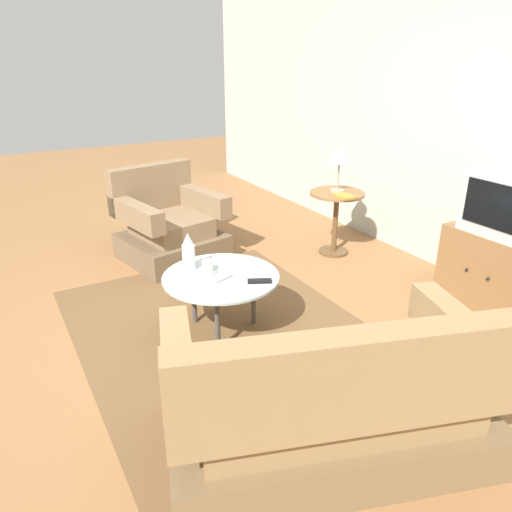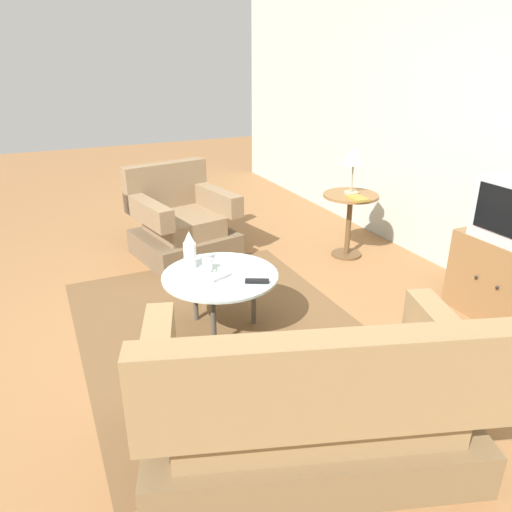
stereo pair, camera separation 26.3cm
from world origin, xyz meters
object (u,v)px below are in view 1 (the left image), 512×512
Objects in this scene: vase at (188,252)px; book at (345,196)px; armchair at (168,227)px; tv_stand at (497,271)px; mug at (207,266)px; television at (512,204)px; couch at (331,402)px; coffee_table at (221,280)px; table_lamp at (340,156)px; tv_remote_silver at (222,278)px; tv_remote_dark at (260,281)px; side_table at (336,210)px.

vase reaches higher than book.
armchair reaches higher than tv_stand.
armchair is 4.90× the size of book.
mug is (-0.81, -2.05, 0.18)m from tv_stand.
book reaches higher than mug.
television reaches higher than book.
couch is 2.17m from television.
coffee_table is at bearing 106.82° from couch.
couch is 2.73m from table_lamp.
coffee_table is 0.08m from tv_remote_silver.
tv_stand is 2.12m from tv_remote_silver.
vase is 1.65× the size of tv_remote_dark.
couch is 2.09m from tv_stand.
mug is at bearing -67.62° from side_table.
mug is at bearing -152.02° from coffee_table.
side_table is 1.76m from tv_remote_dark.
armchair is 0.57× the size of couch.
tv_remote_silver is (-0.65, -2.02, -0.38)m from television.
tv_remote_dark reaches higher than coffee_table.
book is at bearing 111.30° from coffee_table.
side_table is at bearing 112.38° from mug.
couch is 3.94× the size of table_lamp.
tv_remote_silver is at bearing -62.54° from side_table.
side_table reaches higher than tv_stand.
table_lamp is at bearing 61.48° from tv_remote_dark.
coffee_table is at bearing -65.90° from book.
mug is at bearing 151.63° from tv_remote_dark.
couch is at bearing 1.07° from mug.
mug is (0.69, -1.67, 0.03)m from side_table.
armchair is 1.52m from coffee_table.
vase reaches higher than tv_remote_dark.
armchair is at bearing -117.11° from tv_remote_silver.
vase is (0.58, -1.76, 0.12)m from side_table.
tv_remote_dark is at bearing -54.94° from side_table.
television is at bearing 33.27° from couch.
armchair is at bearing -115.87° from table_lamp.
armchair is 1.43m from mug.
mug is (0.70, -1.68, -0.48)m from table_lamp.
couch is at bearing -74.81° from tv_remote_dark.
book is (-0.61, 1.56, 0.23)m from coffee_table.
side_table is 1.15× the size of television.
vase reaches higher than side_table.
armchair is 1.24× the size of coffee_table.
vase is at bearing 112.74° from couch.
armchair is at bearing 116.66° from tv_remote_dark.
coffee_table is at bearing -63.99° from side_table.
vase is 1.76m from book.
coffee_table is 0.30m from vase.
tv_remote_silver is 0.83× the size of book.
tv_remote_dark is at bearing 120.40° from tv_remote_silver.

